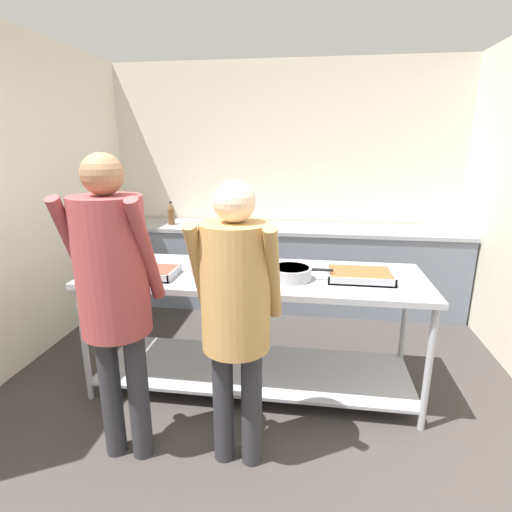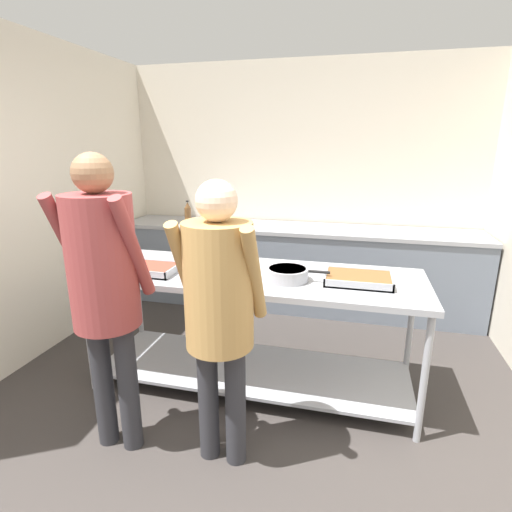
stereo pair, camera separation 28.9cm
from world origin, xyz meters
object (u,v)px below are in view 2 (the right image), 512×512
Objects in this scene: serving_tray_roast at (147,269)px; water_bottle at (188,213)px; broccoli_bowl at (200,266)px; sauce_pan at (288,274)px; guest_serving_left at (219,299)px; serving_tray_vegetables at (358,279)px; guest_serving_right at (104,277)px; plate_stack at (231,274)px.

serving_tray_roast is 1.66× the size of water_bottle.
broccoli_bowl is 0.65m from sauce_pan.
sauce_pan is 1.66× the size of water_bottle.
water_bottle is (-1.18, 2.30, 0.03)m from guest_serving_left.
serving_tray_vegetables is 0.27× the size of guest_serving_left.
guest_serving_right is at bearing -80.60° from serving_tray_roast.
guest_serving_left is 2.59m from water_bottle.
serving_tray_vegetables is at bearing 1.04° from broccoli_bowl.
plate_stack is 0.16× the size of guest_serving_left.
broccoli_bowl is 0.47× the size of serving_tray_vegetables.
guest_serving_left reaches higher than plate_stack.
serving_tray_vegetables is (1.11, 0.02, -0.01)m from broccoli_bowl.
serving_tray_roast is at bearing 141.27° from guest_serving_left.
guest_serving_left reaches higher than broccoli_bowl.
guest_serving_right is at bearing -176.03° from guest_serving_left.
water_bottle is (-0.78, 1.58, 0.10)m from broccoli_bowl.
serving_tray_roast is 0.97m from guest_serving_left.
serving_tray_roast is 0.62m from plate_stack.
sauce_pan is (0.65, -0.05, 0.01)m from broccoli_bowl.
guest_serving_left is at bearing -61.00° from broccoli_bowl.
guest_serving_left reaches higher than serving_tray_vegetables.
water_bottle is (-0.43, 1.70, 0.11)m from serving_tray_roast.
sauce_pan is (0.38, 0.05, 0.02)m from plate_stack.
water_bottle is at bearing 104.06° from serving_tray_roast.
serving_tray_roast is 1.00× the size of sauce_pan.
broccoli_bowl is 0.48× the size of sauce_pan.
plate_stack is 1.98m from water_bottle.
sauce_pan is at bearing 39.04° from guest_serving_right.
water_bottle is at bearing 102.79° from guest_serving_right.
serving_tray_vegetables is at bearing -39.57° from water_bottle.
guest_serving_right is at bearing -149.72° from serving_tray_vegetables.
broccoli_bowl reaches higher than sauce_pan.
sauce_pan is 0.72m from guest_serving_left.
serving_tray_roast is 0.24× the size of guest_serving_right.
serving_tray_vegetables is at bearing 8.31° from sauce_pan.
plate_stack is 0.15× the size of guest_serving_right.
serving_tray_roast is 0.37m from broccoli_bowl.
water_bottle reaches higher than plate_stack.
serving_tray_roast and serving_tray_vegetables have the same top height.
plate_stack is 0.86m from guest_serving_right.
broccoli_bowl is 1.11m from serving_tray_vegetables.
guest_serving_right is (-0.24, -0.77, 0.15)m from broccoli_bowl.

